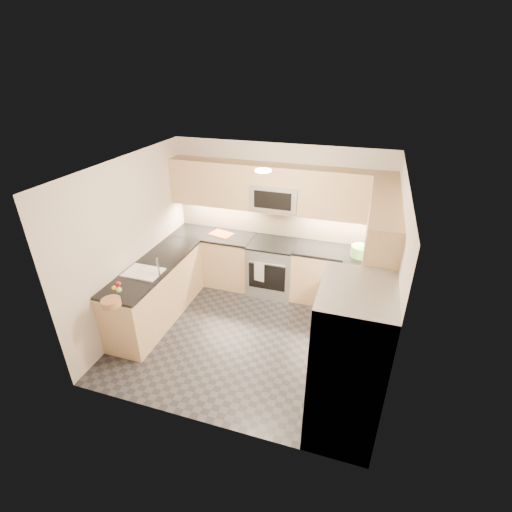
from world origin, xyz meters
The scene contains 36 objects.
floor centered at (0.00, 0.00, 0.00)m, with size 3.60×3.20×0.00m, color black.
ceiling centered at (0.00, 0.00, 2.50)m, with size 3.60×3.20×0.02m, color beige.
wall_back centered at (0.00, 1.60, 1.25)m, with size 3.60×0.02×2.50m, color beige.
wall_front centered at (0.00, -1.60, 1.25)m, with size 3.60×0.02×2.50m, color beige.
wall_left centered at (-1.80, 0.00, 1.25)m, with size 0.02×3.20×2.50m, color beige.
wall_right centered at (1.80, 0.00, 1.25)m, with size 0.02×3.20×2.50m, color beige.
base_cab_back_left centered at (-1.09, 1.30, 0.45)m, with size 1.42×0.60×0.90m, color tan.
base_cab_back_right centered at (1.09, 1.30, 0.45)m, with size 1.42×0.60×0.90m, color tan.
base_cab_right centered at (1.50, 0.15, 0.45)m, with size 0.60×1.70×0.90m, color tan.
base_cab_peninsula centered at (-1.50, 0.00, 0.45)m, with size 0.60×2.00×0.90m, color tan.
countertop_back_left centered at (-1.09, 1.30, 0.92)m, with size 1.42×0.63×0.04m, color black.
countertop_back_right centered at (1.09, 1.30, 0.92)m, with size 1.42×0.63×0.04m, color black.
countertop_right centered at (1.50, 0.15, 0.92)m, with size 0.63×1.70×0.04m, color black.
countertop_peninsula centered at (-1.50, 0.00, 0.92)m, with size 0.63×2.00×0.04m, color black.
upper_cab_back centered at (0.00, 1.43, 1.83)m, with size 3.60×0.35×0.75m, color tan.
upper_cab_right centered at (1.62, 0.28, 1.83)m, with size 0.35×1.95×0.75m, color tan.
backsplash_back centered at (0.00, 1.60, 1.20)m, with size 3.60×0.01×0.51m, color tan.
backsplash_right centered at (1.80, 0.45, 1.20)m, with size 0.01×2.30×0.51m, color tan.
gas_range centered at (0.00, 1.28, 0.46)m, with size 0.76×0.65×0.91m, color #9B9EA2.
range_cooktop centered at (0.00, 1.28, 0.92)m, with size 0.76×0.65×0.03m, color black.
oven_door_glass centered at (0.00, 0.95, 0.45)m, with size 0.62×0.02×0.45m, color black.
oven_handle centered at (0.00, 0.93, 0.72)m, with size 0.02×0.02×0.60m, color #B2B5BA.
microwave centered at (0.00, 1.40, 1.70)m, with size 0.76×0.40×0.40m, color #ABAEB4.
microwave_door centered at (0.00, 1.20, 1.70)m, with size 0.60×0.01×0.28m, color black.
refrigerator centered at (1.45, -1.15, 0.90)m, with size 0.70×0.90×1.80m, color #A2A5A9.
fridge_handle_left centered at (1.08, -1.33, 0.95)m, with size 0.02×0.02×1.20m, color #B2B5BA.
fridge_handle_right centered at (1.08, -0.97, 0.95)m, with size 0.02×0.02×1.20m, color #B2B5BA.
sink_basin centered at (-1.50, -0.25, 0.88)m, with size 0.52×0.38×0.16m, color white.
faucet centered at (-1.24, -0.25, 1.08)m, with size 0.03×0.03×0.28m, color silver.
utensil_bowl centered at (1.41, 1.22, 1.02)m, with size 0.29×0.29×0.17m, color #559E43.
cutting_board centered at (-0.94, 1.33, 0.95)m, with size 0.38×0.27×0.01m, color red.
fruit_basket centered at (-1.43, -1.06, 0.98)m, with size 0.24×0.24×0.09m, color #A2714B.
fruit_apple centered at (-1.53, -0.76, 1.05)m, with size 0.07×0.07×0.07m, color #B11417.
fruit_pear centered at (-1.43, -0.88, 1.05)m, with size 0.07×0.07×0.07m, color #7CC655.
dish_towel_check centered at (-0.12, 0.91, 0.55)m, with size 0.18×0.01×0.33m, color silver.
fruit_orange centered at (-1.53, -0.86, 1.05)m, with size 0.06×0.06×0.06m, color orange.
Camera 1 is at (1.41, -4.12, 3.63)m, focal length 26.00 mm.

